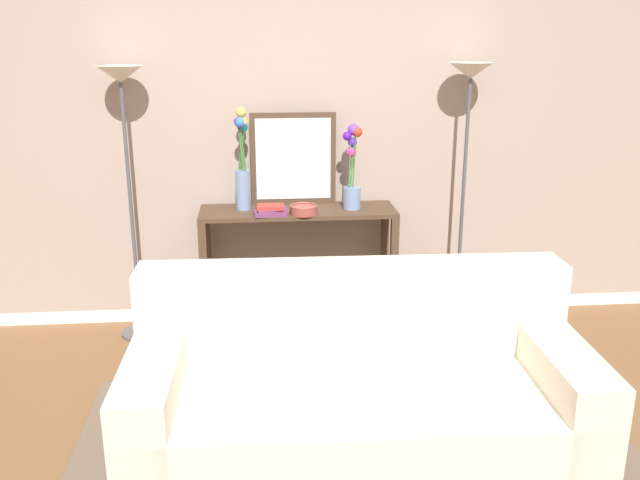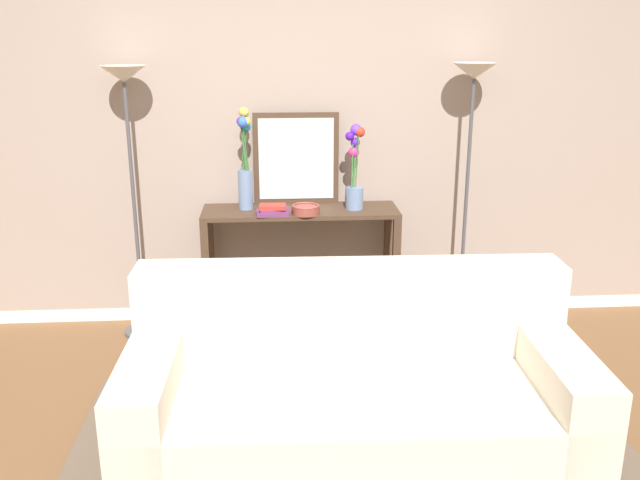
{
  "view_description": "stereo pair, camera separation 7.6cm",
  "coord_description": "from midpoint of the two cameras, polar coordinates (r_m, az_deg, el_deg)",
  "views": [
    {
      "loc": [
        -0.26,
        -2.71,
        1.99
      ],
      "look_at": [
        0.07,
        0.9,
        0.88
      ],
      "focal_mm": 38.88,
      "sensor_mm": 36.0,
      "label": 1
    },
    {
      "loc": [
        -0.18,
        -2.71,
        1.99
      ],
      "look_at": [
        0.07,
        0.9,
        0.88
      ],
      "focal_mm": 38.88,
      "sensor_mm": 36.0,
      "label": 2
    }
  ],
  "objects": [
    {
      "name": "floor_lamp_left",
      "position": [
        4.51,
        -15.07,
        8.9
      ],
      "size": [
        0.28,
        0.28,
        1.77
      ],
      "color": "#4C4C51",
      "rests_on": "ground"
    },
    {
      "name": "area_rug",
      "position": [
        3.4,
        3.75,
        -18.59
      ],
      "size": [
        2.75,
        1.97,
        0.01
      ],
      "color": "brown",
      "rests_on": "ground"
    },
    {
      "name": "couch",
      "position": [
        3.38,
        3.5,
        -12.79
      ],
      "size": [
        2.13,
        0.99,
        0.88
      ],
      "color": "beige",
      "rests_on": "ground"
    },
    {
      "name": "fruit_bowl",
      "position": [
        4.4,
        -0.69,
        2.54
      ],
      "size": [
        0.18,
        0.18,
        0.06
      ],
      "color": "brown",
      "rests_on": "console_table"
    },
    {
      "name": "book_row_under_console",
      "position": [
        4.78,
        -5.37,
        -6.86
      ],
      "size": [
        0.34,
        0.17,
        0.12
      ],
      "color": "#2D2D33",
      "rests_on": "ground"
    },
    {
      "name": "console_table",
      "position": [
        4.6,
        -1.13,
        -0.67
      ],
      "size": [
        1.28,
        0.38,
        0.85
      ],
      "color": "#473323",
      "rests_on": "ground"
    },
    {
      "name": "back_wall",
      "position": [
        4.73,
        -1.26,
        9.44
      ],
      "size": [
        12.0,
        0.15,
        2.72
      ],
      "color": "white",
      "rests_on": "ground"
    },
    {
      "name": "floor_lamp_right",
      "position": [
        4.62,
        12.79,
        9.34
      ],
      "size": [
        0.28,
        0.28,
        1.78
      ],
      "color": "#4C4C51",
      "rests_on": "ground"
    },
    {
      "name": "vase_short_flowers",
      "position": [
        4.5,
        3.37,
        5.59
      ],
      "size": [
        0.13,
        0.13,
        0.55
      ],
      "color": "#6B84AD",
      "rests_on": "console_table"
    },
    {
      "name": "book_stack",
      "position": [
        4.39,
        -3.41,
        2.47
      ],
      "size": [
        0.22,
        0.15,
        0.06
      ],
      "color": "#6B3360",
      "rests_on": "console_table"
    },
    {
      "name": "wall_mirror",
      "position": [
        4.61,
        -1.5,
        6.7
      ],
      "size": [
        0.56,
        0.02,
        0.61
      ],
      "color": "#473323",
      "rests_on": "console_table"
    },
    {
      "name": "vase_tall_flowers",
      "position": [
        4.49,
        -5.71,
        6.24
      ],
      "size": [
        0.1,
        0.14,
        0.65
      ],
      "color": "#6B84AD",
      "rests_on": "console_table"
    }
  ]
}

